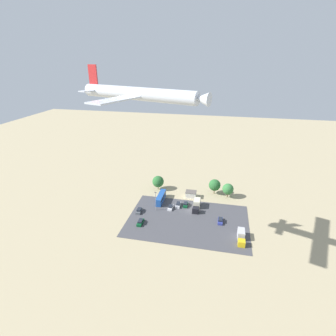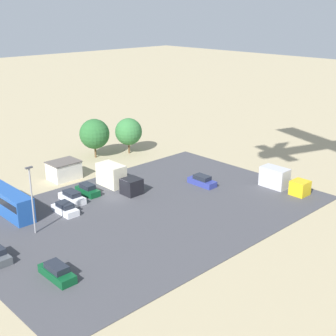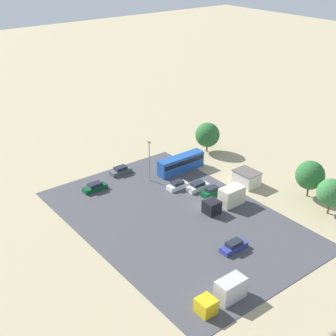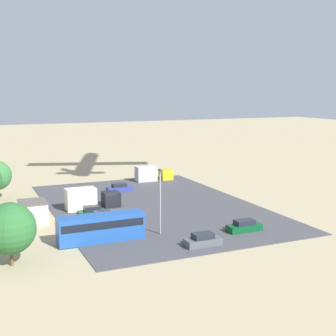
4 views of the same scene
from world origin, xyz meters
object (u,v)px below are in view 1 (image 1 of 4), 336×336
parked_car_2 (220,221)px  airplane (140,94)px  bus (161,197)px  parked_truck_1 (241,236)px  parked_car_1 (186,205)px  parked_car_3 (140,222)px  parked_car_4 (139,211)px  parked_truck_0 (197,205)px  parked_car_0 (178,205)px  parked_car_5 (170,207)px  shed_building (191,194)px

parked_car_2 → airplane: 60.73m
bus → parked_truck_1: 39.79m
parked_car_1 → parked_car_3: size_ratio=0.88×
parked_car_1 → parked_car_4: 20.30m
parked_truck_1 → airplane: size_ratio=0.22×
parked_car_3 → parked_truck_0: parked_truck_0 is taller
bus → parked_car_1: bus is taller
parked_car_2 → parked_car_4: size_ratio=1.04×
parked_car_0 → parked_car_2: (-18.24, 8.45, 0.00)m
parked_car_1 → parked_car_5: 6.98m
parked_car_1 → bus: bearing=-9.1°
parked_car_5 → parked_truck_1: parked_truck_1 is taller
parked_car_4 → airplane: size_ratio=0.13×
shed_building → bus: 14.27m
airplane → parked_truck_0: bearing=178.2°
parked_truck_0 → parked_car_2: bearing=141.2°
bus → parked_car_0: bus is taller
parked_car_2 → parked_truck_1: parked_truck_1 is taller
bus → parked_car_1: (-11.55, 1.85, -1.15)m
bus → parked_car_0: (-8.39, 2.56, -1.17)m
parked_car_2 → parked_truck_1: (-7.49, 9.46, 0.75)m
parked_truck_1 → parked_car_3: bearing=-2.9°
parked_truck_0 → parked_car_0: bearing=-1.3°
parked_truck_0 → shed_building: bearing=-68.5°
parked_car_5 → airplane: airplane is taller
parked_car_1 → parked_truck_0: size_ratio=0.49×
parked_truck_0 → parked_truck_1: bearing=135.1°
parked_car_1 → parked_car_4: size_ratio=0.92×
shed_building → parked_car_3: bearing=56.7°
bus → parked_truck_1: size_ratio=1.39×
parked_car_5 → parked_truck_1: 32.37m
bus → parked_car_3: bus is taller
bus → parked_car_3: bearing=78.7°
parked_car_3 → parked_car_5: bearing=55.1°
parked_car_0 → parked_car_1: (-3.16, -0.71, 0.03)m
parked_car_2 → parked_car_5: bearing=-15.0°
parked_car_5 → airplane: (1.68, 30.25, 50.65)m
parked_truck_0 → airplane: size_ratio=0.24×
parked_car_2 → shed_building: bearing=-51.5°
shed_building → bus: bus is taller
parked_car_2 → parked_car_3: size_ratio=0.98×
shed_building → bus: (12.72, 6.45, 0.42)m
parked_car_0 → parked_car_2: 20.10m
bus → parked_truck_0: bearing=170.5°
parked_car_4 → shed_building: bearing=-138.5°
parked_car_2 → parked_car_3: bearing=14.0°
parked_car_1 → parked_car_5: parked_car_1 is taller
bus → parked_car_1: 11.75m
parked_car_1 → parked_car_2: 17.65m
shed_building → parked_truck_1: bearing=128.5°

